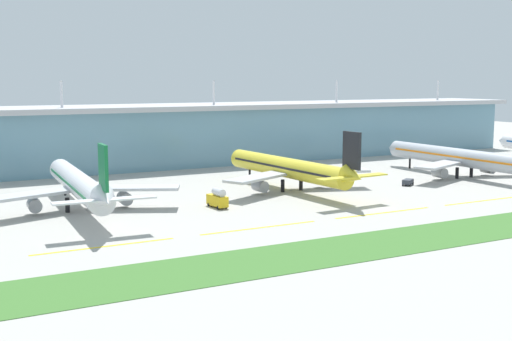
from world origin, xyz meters
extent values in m
plane|color=#A8A59E|center=(0.00, 0.00, 0.00)|extent=(600.00, 600.00, 0.00)
cube|color=#6693A8|center=(0.00, 103.40, 10.37)|extent=(280.00, 28.00, 20.73)
cube|color=#B2B2B7|center=(0.00, 103.40, 21.63)|extent=(288.00, 34.00, 1.80)
cylinder|color=silver|center=(-56.00, 97.80, 27.03)|extent=(0.90, 0.90, 9.00)
cylinder|color=silver|center=(0.00, 97.80, 27.03)|extent=(0.90, 0.90, 9.00)
cylinder|color=silver|center=(56.00, 97.80, 27.03)|extent=(0.90, 0.90, 9.00)
cylinder|color=silver|center=(112.00, 97.80, 27.03)|extent=(0.90, 0.90, 9.00)
cylinder|color=silver|center=(-66.43, 33.89, 6.50)|extent=(9.29, 57.49, 5.80)
cone|color=silver|center=(-64.55, 64.46, 6.50)|extent=(5.74, 4.33, 5.51)
cone|color=silver|center=(-68.36, 2.33, 7.70)|extent=(5.33, 6.92, 5.72)
cube|color=#146B38|center=(-68.30, 3.33, 14.15)|extent=(1.09, 6.43, 9.50)
cube|color=silver|center=(-73.82, 3.16, 7.50)|extent=(10.18, 3.81, 0.36)
cube|color=silver|center=(-62.84, 2.49, 7.50)|extent=(10.18, 3.81, 0.36)
cube|color=#B7BABF|center=(-78.68, 30.21, 5.20)|extent=(24.92, 14.06, 0.70)
cylinder|color=gray|center=(-77.39, 31.58, 2.40)|extent=(3.47, 4.69, 3.20)
cube|color=#B7BABF|center=(-54.72, 28.74, 5.20)|extent=(24.59, 16.47, 0.70)
cylinder|color=gray|center=(-55.83, 30.26, 2.40)|extent=(3.47, 4.69, 3.20)
cylinder|color=black|center=(-65.11, 55.32, 1.80)|extent=(0.70, 0.70, 3.60)
cylinder|color=black|center=(-69.80, 31.09, 1.80)|extent=(1.10, 1.10, 3.60)
cylinder|color=black|center=(-63.42, 30.70, 1.80)|extent=(1.10, 1.10, 3.60)
cube|color=#146B38|center=(-66.43, 33.89, 6.90)|extent=(8.98, 51.78, 0.60)
cylinder|color=yellow|center=(-6.25, 34.49, 6.50)|extent=(9.14, 54.44, 5.80)
cone|color=yellow|center=(-8.05, 63.53, 6.50)|extent=(5.75, 4.33, 5.51)
cone|color=yellow|center=(-4.39, 4.46, 7.70)|extent=(5.33, 6.92, 5.72)
cube|color=black|center=(-4.45, 5.46, 14.15)|extent=(1.09, 6.43, 9.50)
cube|color=yellow|center=(-9.91, 4.62, 7.50)|extent=(10.18, 3.81, 0.36)
cube|color=yellow|center=(1.07, 5.30, 7.50)|extent=(10.18, 3.81, 0.36)
cube|color=#B7BABF|center=(-17.95, 29.33, 5.20)|extent=(24.59, 16.49, 0.70)
cylinder|color=gray|center=(-16.85, 30.85, 2.40)|extent=(3.47, 4.69, 3.20)
cube|color=#B7BABF|center=(6.00, 30.82, 5.20)|extent=(24.92, 14.05, 0.70)
cylinder|color=gray|center=(4.71, 32.18, 2.40)|extent=(3.47, 4.69, 3.20)
cylinder|color=black|center=(-7.51, 54.77, 1.80)|extent=(0.70, 0.70, 3.60)
cylinder|color=black|center=(-9.26, 31.30, 1.80)|extent=(1.10, 1.10, 3.60)
cylinder|color=black|center=(-2.87, 31.70, 1.80)|extent=(1.10, 1.10, 3.60)
cube|color=black|center=(-6.25, 34.49, 6.90)|extent=(8.85, 49.03, 0.60)
cylinder|color=#ADB2BC|center=(57.10, 29.89, 6.50)|extent=(5.86, 61.83, 5.80)
cone|color=#ADB2BC|center=(57.07, 62.80, 6.50)|extent=(5.51, 4.00, 5.51)
cube|color=#B7BABF|center=(45.11, 25.46, 5.20)|extent=(24.80, 15.31, 0.70)
cylinder|color=gray|center=(46.31, 26.90, 2.40)|extent=(3.20, 4.50, 3.20)
cube|color=#B7BABF|center=(69.11, 25.48, 5.20)|extent=(24.80, 15.28, 0.70)
cylinder|color=gray|center=(67.91, 26.92, 2.40)|extent=(3.20, 4.50, 3.20)
cylinder|color=black|center=(57.08, 53.08, 1.80)|extent=(0.70, 0.70, 3.60)
cylinder|color=black|center=(53.91, 26.89, 1.80)|extent=(1.10, 1.10, 3.60)
cylinder|color=black|center=(60.31, 26.90, 1.80)|extent=(1.10, 1.10, 3.60)
cube|color=orange|center=(57.10, 29.89, 6.90)|extent=(5.89, 55.64, 0.60)
cone|color=white|center=(117.53, 64.55, 6.50)|extent=(5.71, 4.28, 5.51)
cube|color=yellow|center=(-71.00, -5.71, 0.02)|extent=(28.00, 0.70, 0.04)
cube|color=yellow|center=(-37.00, -5.71, 0.02)|extent=(28.00, 0.70, 0.04)
cube|color=yellow|center=(-3.00, -5.71, 0.02)|extent=(28.00, 0.70, 0.04)
cube|color=yellow|center=(31.00, -5.71, 0.02)|extent=(28.00, 0.70, 0.04)
cube|color=#3D702D|center=(0.00, -29.17, 0.05)|extent=(300.00, 18.00, 0.10)
cube|color=#333842|center=(30.37, 23.63, 1.15)|extent=(5.00, 4.38, 1.40)
cylinder|color=black|center=(29.65, 21.89, 0.45)|extent=(0.95, 0.78, 0.90)
cylinder|color=black|center=(28.49, 23.72, 0.45)|extent=(0.95, 0.78, 0.90)
cylinder|color=black|center=(32.25, 23.54, 0.45)|extent=(0.95, 0.78, 0.90)
cylinder|color=black|center=(31.10, 25.36, 0.45)|extent=(0.95, 0.78, 0.90)
cube|color=gold|center=(-35.23, 19.66, 1.75)|extent=(2.96, 7.32, 2.60)
cylinder|color=silver|center=(-35.19, 18.86, 3.95)|extent=(2.20, 4.09, 2.00)
cylinder|color=black|center=(-36.52, 22.12, 0.45)|extent=(0.39, 0.92, 0.90)
cylinder|color=black|center=(-34.19, 22.23, 0.45)|extent=(0.39, 0.92, 0.90)
cylinder|color=black|center=(-36.27, 17.08, 0.45)|extent=(0.39, 0.92, 0.90)
cylinder|color=black|center=(-33.94, 17.20, 0.45)|extent=(0.39, 0.92, 0.90)
camera|label=1|loc=(-103.87, -127.94, 31.83)|focal=46.19mm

